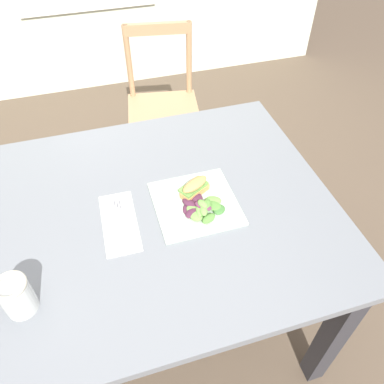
{
  "coord_description": "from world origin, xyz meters",
  "views": [
    {
      "loc": [
        -0.07,
        -0.88,
        1.67
      ],
      "look_at": [
        0.19,
        -0.02,
        0.76
      ],
      "focal_mm": 35.51,
      "sensor_mm": 36.0,
      "label": 1
    }
  ],
  "objects": [
    {
      "name": "ground_plane",
      "position": [
        0.0,
        0.0,
        0.0
      ],
      "size": [
        8.48,
        8.48,
        0.0
      ],
      "primitive_type": "plane",
      "color": "brown"
    },
    {
      "name": "chair_wooden_far",
      "position": [
        0.32,
        0.98,
        0.45
      ],
      "size": [
        0.46,
        0.46,
        0.87
      ],
      "color": "tan",
      "rests_on": "ground"
    },
    {
      "name": "sandwich_half_front",
      "position": [
        0.2,
        -0.02,
        0.78
      ],
      "size": [
        0.11,
        0.09,
        0.06
      ],
      "color": "tan",
      "rests_on": "plate_lunch"
    },
    {
      "name": "dining_table",
      "position": [
        0.08,
        -0.04,
        0.62
      ],
      "size": [
        1.14,
        1.0,
        0.74
      ],
      "color": "slate",
      "rests_on": "ground"
    },
    {
      "name": "napkin_folded",
      "position": [
        -0.07,
        -0.07,
        0.74
      ],
      "size": [
        0.12,
        0.26,
        0.0
      ],
      "primitive_type": "cube",
      "rotation": [
        0.0,
        0.0,
        -0.03
      ],
      "color": "silver",
      "rests_on": "dining_table"
    },
    {
      "name": "mason_jar_iced_tea",
      "position": [
        -0.36,
        -0.29,
        0.79
      ],
      "size": [
        0.09,
        0.09,
        0.12
      ],
      "color": "gold",
      "rests_on": "dining_table"
    },
    {
      "name": "salad_mixed_greens",
      "position": [
        0.2,
        -0.1,
        0.76
      ],
      "size": [
        0.15,
        0.15,
        0.04
      ],
      "color": "#3D7033",
      "rests_on": "plate_lunch"
    },
    {
      "name": "plate_lunch",
      "position": [
        0.19,
        -0.06,
        0.74
      ],
      "size": [
        0.27,
        0.27,
        0.01
      ],
      "primitive_type": "cube",
      "color": "beige",
      "rests_on": "dining_table"
    },
    {
      "name": "fork_on_napkin",
      "position": [
        -0.06,
        -0.05,
        0.75
      ],
      "size": [
        0.03,
        0.19,
        0.0
      ],
      "color": "silver",
      "rests_on": "napkin_folded"
    }
  ]
}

